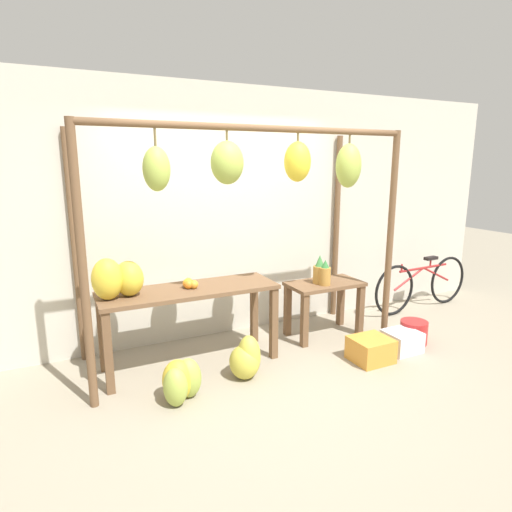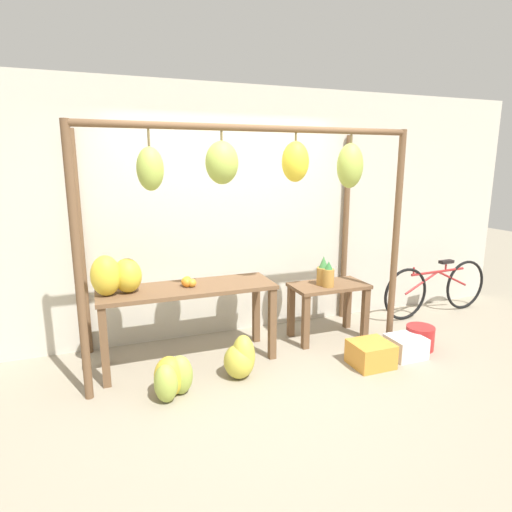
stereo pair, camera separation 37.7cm
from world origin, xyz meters
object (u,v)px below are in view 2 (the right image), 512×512
at_px(banana_pile_ground_left, 172,378).
at_px(blue_bucket, 420,338).
at_px(pineapple_cluster, 325,274).
at_px(fruit_crate_white, 370,354).
at_px(parked_bicycle, 437,288).
at_px(fruit_crate_purple, 406,347).
at_px(banana_pile_on_table, 117,276).
at_px(banana_pile_ground_right, 241,359).
at_px(orange_pile, 188,282).

bearing_deg(banana_pile_ground_left, blue_bucket, 0.68).
xyz_separation_m(pineapple_cluster, fruit_crate_white, (0.12, -0.73, -0.65)).
bearing_deg(parked_bicycle, fruit_crate_purple, -143.51).
bearing_deg(parked_bicycle, blue_bucket, -139.88).
bearing_deg(banana_pile_on_table, fruit_crate_purple, -13.67).
distance_m(blue_bucket, fruit_crate_purple, 0.29).
distance_m(banana_pile_ground_right, parked_bicycle, 3.06).
bearing_deg(blue_bucket, pineapple_cluster, 145.08).
distance_m(pineapple_cluster, fruit_crate_white, 0.98).
xyz_separation_m(banana_pile_ground_right, parked_bicycle, (2.96, 0.73, 0.17)).
distance_m(banana_pile_on_table, banana_pile_ground_right, 1.38).
relative_size(pineapple_cluster, fruit_crate_white, 0.85).
relative_size(banana_pile_ground_left, blue_bucket, 1.37).
xyz_separation_m(orange_pile, fruit_crate_white, (1.65, -0.72, -0.71)).
relative_size(banana_pile_ground_left, banana_pile_ground_right, 0.99).
height_order(orange_pile, banana_pile_ground_right, orange_pile).
bearing_deg(fruit_crate_purple, parked_bicycle, 36.49).
distance_m(banana_pile_ground_left, banana_pile_ground_right, 0.67).
height_order(parked_bicycle, fruit_crate_purple, parked_bicycle).
xyz_separation_m(banana_pile_on_table, fruit_crate_purple, (2.76, -0.67, -0.85)).
xyz_separation_m(orange_pile, blue_bucket, (2.38, -0.58, -0.70)).
bearing_deg(fruit_crate_white, pineapple_cluster, 99.19).
height_order(banana_pile_on_table, fruit_crate_white, banana_pile_on_table).
distance_m(fruit_crate_white, fruit_crate_purple, 0.46).
height_order(banana_pile_on_table, pineapple_cluster, banana_pile_on_table).
xyz_separation_m(banana_pile_on_table, pineapple_cluster, (2.18, 0.02, -0.19)).
bearing_deg(banana_pile_ground_right, parked_bicycle, 13.75).
xyz_separation_m(pineapple_cluster, blue_bucket, (0.84, -0.59, -0.64)).
bearing_deg(blue_bucket, banana_pile_ground_right, 177.59).
xyz_separation_m(banana_pile_on_table, banana_pile_ground_left, (0.37, -0.60, -0.78)).
distance_m(fruit_crate_white, blue_bucket, 0.74).
relative_size(orange_pile, banana_pile_ground_left, 0.42).
bearing_deg(orange_pile, banana_pile_ground_right, -53.13).
distance_m(banana_pile_on_table, banana_pile_ground_left, 1.05).
xyz_separation_m(banana_pile_on_table, banana_pile_ground_right, (1.03, -0.49, -0.78)).
relative_size(banana_pile_ground_left, parked_bicycle, 0.24).
bearing_deg(blue_bucket, orange_pile, 166.22).
xyz_separation_m(pineapple_cluster, banana_pile_ground_left, (-1.82, -0.62, -0.59)).
relative_size(banana_pile_on_table, banana_pile_ground_left, 1.23).
distance_m(banana_pile_on_table, fruit_crate_white, 2.55).
bearing_deg(fruit_crate_purple, banana_pile_on_table, 166.33).
bearing_deg(pineapple_cluster, blue_bucket, -34.92).
distance_m(pineapple_cluster, blue_bucket, 1.21).
height_order(blue_bucket, parked_bicycle, parked_bicycle).
height_order(pineapple_cluster, parked_bicycle, pineapple_cluster).
height_order(banana_pile_ground_right, fruit_crate_purple, banana_pile_ground_right).
xyz_separation_m(banana_pile_ground_right, fruit_crate_purple, (1.73, -0.18, -0.07)).
height_order(banana_pile_ground_left, fruit_crate_purple, banana_pile_ground_left).
relative_size(orange_pile, parked_bicycle, 0.10).
bearing_deg(fruit_crate_white, orange_pile, 156.40).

